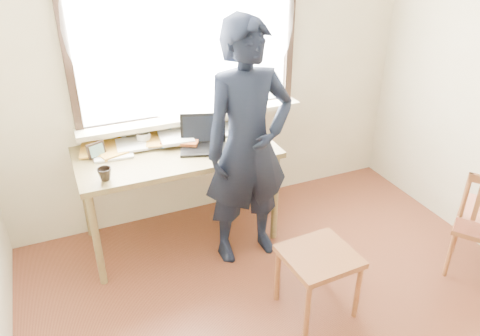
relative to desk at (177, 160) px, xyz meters
name	(u,v)px	position (x,y,z in m)	size (l,w,h in m)	color
room_shell	(342,97)	(0.42, -1.43, 0.92)	(3.52, 4.02, 2.61)	beige
desk	(177,160)	(0.00, 0.00, 0.00)	(1.49, 0.75, 0.80)	olive
laptop	(203,140)	(0.21, -0.03, 0.14)	(0.42, 0.38, 0.24)	black
mug_white	(143,138)	(-0.20, 0.22, 0.13)	(0.11, 0.11, 0.09)	white
mug_dark	(105,174)	(-0.56, -0.25, 0.13)	(0.10, 0.10, 0.09)	black
mouse	(236,143)	(0.45, -0.10, 0.10)	(0.09, 0.07, 0.04)	black
desk_clutter	(126,147)	(-0.35, 0.15, 0.11)	(0.74, 0.53, 0.05)	white
book_a	(108,148)	(-0.47, 0.22, 0.09)	(0.18, 0.25, 0.02)	white
book_b	(209,130)	(0.35, 0.22, 0.09)	(0.20, 0.27, 0.02)	white
picture_frame	(96,151)	(-0.57, 0.10, 0.14)	(0.13, 0.07, 0.11)	black
work_chair	(319,263)	(0.59, -1.14, -0.33)	(0.47, 0.45, 0.46)	brown
person	(248,147)	(0.43, -0.38, 0.20)	(0.67, 0.44, 1.83)	black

